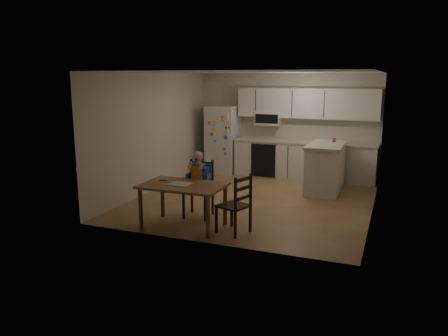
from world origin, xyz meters
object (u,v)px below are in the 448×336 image
kitchen_island (325,168)px  dining_table (183,190)px  chair_side (238,201)px  refrigerator (223,139)px  red_cup (334,140)px  chair_booster (199,177)px

kitchen_island → dining_table: kitchen_island is taller
dining_table → chair_side: bearing=1.2°
refrigerator → dining_table: 4.25m
refrigerator → chair_side: (1.91, -4.11, -0.31)m
refrigerator → red_cup: 2.93m
dining_table → chair_side: size_ratio=1.40×
chair_side → kitchen_island: bearing=-176.4°
kitchen_island → red_cup: red_cup is taller
dining_table → chair_side: chair_side is taller
dining_table → chair_booster: 0.62m
dining_table → chair_booster: size_ratio=1.15×
red_cup → refrigerator: bearing=167.8°
kitchen_island → red_cup: 0.66m
red_cup → dining_table: (-1.88, -3.51, -0.46)m
chair_booster → chair_side: size_ratio=1.22×
refrigerator → chair_booster: 3.65m
chair_booster → dining_table: bearing=-94.0°
refrigerator → dining_table: bearing=-76.7°
red_cup → kitchen_island: bearing=-106.5°
refrigerator → chair_side: bearing=-65.0°
chair_side → refrigerator: bearing=-136.5°
kitchen_island → chair_booster: (-1.78, -2.55, 0.18)m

